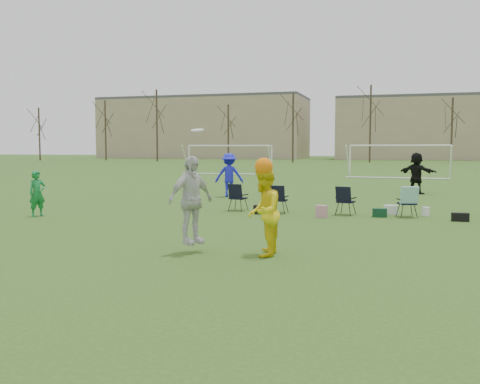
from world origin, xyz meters
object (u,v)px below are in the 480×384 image
(fielder_green_near, at_px, (37,194))
(goal_left, at_px, (230,151))
(fielder_black, at_px, (416,173))
(goal_mid, at_px, (399,152))
(center_contest, at_px, (231,206))
(fielder_blue, at_px, (229,175))

(fielder_green_near, height_order, goal_left, goal_left)
(fielder_green_near, height_order, fielder_black, fielder_black)
(fielder_black, relative_size, goal_mid, 0.27)
(fielder_black, bearing_deg, center_contest, 105.08)
(fielder_blue, bearing_deg, fielder_green_near, 51.21)
(center_contest, xyz_separation_m, goal_mid, (3.51, 31.36, 0.88))
(fielder_green_near, relative_size, fielder_black, 0.75)
(goal_left, bearing_deg, fielder_green_near, -90.04)
(fielder_green_near, xyz_separation_m, center_contest, (7.96, -4.18, 0.29))
(center_contest, distance_m, goal_mid, 31.57)
(fielder_blue, bearing_deg, center_contest, 93.90)
(fielder_black, height_order, goal_mid, goal_mid)
(center_contest, height_order, goal_mid, center_contest)
(fielder_green_near, xyz_separation_m, fielder_blue, (3.95, 8.44, 0.24))
(center_contest, relative_size, goal_mid, 0.36)
(fielder_green_near, bearing_deg, fielder_blue, 3.51)
(fielder_green_near, height_order, fielder_blue, fielder_blue)
(fielder_green_near, xyz_separation_m, goal_left, (-2.53, 29.18, 1.17))
(fielder_blue, distance_m, fielder_black, 9.24)
(fielder_blue, bearing_deg, fielder_black, -167.63)
(center_contest, distance_m, goal_left, 34.98)
(fielder_green_near, distance_m, goal_left, 29.31)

